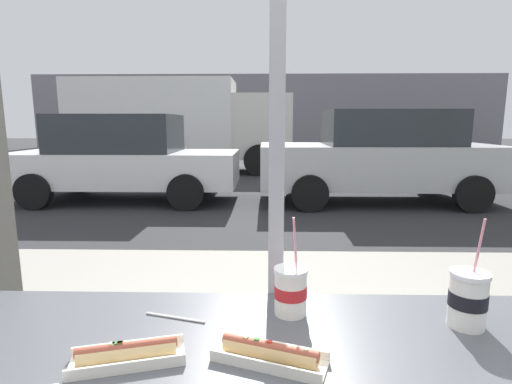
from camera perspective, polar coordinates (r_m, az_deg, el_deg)
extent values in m
plane|color=#2D2D30|center=(9.34, 1.55, 0.56)|extent=(60.00, 60.00, 0.00)
cube|color=#9E998E|center=(3.17, 1.94, -17.40)|extent=(16.00, 2.80, 0.12)
cube|color=#35373A|center=(1.37, 2.83, -14.89)|extent=(1.95, 0.02, 0.02)
cube|color=#9E9EA3|center=(1.31, 3.05, 16.42)|extent=(0.05, 0.08, 1.43)
cube|color=gray|center=(24.73, 1.46, 11.41)|extent=(28.00, 1.20, 4.35)
cylinder|color=silver|center=(1.29, 28.04, -13.65)|extent=(0.10, 0.10, 0.15)
cylinder|color=black|center=(1.29, 28.07, -13.35)|extent=(0.10, 0.10, 0.04)
cylinder|color=black|center=(1.27, 28.30, -10.74)|extent=(0.09, 0.09, 0.01)
cylinder|color=white|center=(1.27, 28.34, -10.32)|extent=(0.11, 0.11, 0.01)
cylinder|color=pink|center=(1.25, 29.20, -7.60)|extent=(0.01, 0.04, 0.20)
cylinder|color=silver|center=(1.23, 4.96, -14.22)|extent=(0.10, 0.10, 0.13)
cylinder|color=red|center=(1.22, 4.96, -13.94)|extent=(0.10, 0.10, 0.04)
cylinder|color=black|center=(1.20, 5.00, -11.55)|extent=(0.09, 0.09, 0.01)
cylinder|color=white|center=(1.20, 5.01, -11.10)|extent=(0.10, 0.10, 0.01)
cylinder|color=pink|center=(1.17, 5.67, -8.28)|extent=(0.02, 0.03, 0.20)
cube|color=silver|center=(1.08, -17.84, -21.99)|extent=(0.28, 0.16, 0.01)
cube|color=silver|center=(1.04, -18.06, -22.81)|extent=(0.26, 0.08, 0.03)
cube|color=silver|center=(1.12, -17.71, -20.26)|extent=(0.26, 0.08, 0.03)
cylinder|color=#DBB77A|center=(1.07, -17.91, -20.94)|extent=(0.23, 0.10, 0.04)
cylinder|color=#9E4733|center=(1.06, -17.95, -20.38)|extent=(0.23, 0.09, 0.03)
cube|color=#337A2D|center=(1.06, -18.90, -19.83)|extent=(0.01, 0.01, 0.01)
cube|color=#337A2D|center=(1.06, -19.56, -19.83)|extent=(0.01, 0.01, 0.01)
cube|color=red|center=(1.06, -18.87, -19.82)|extent=(0.01, 0.01, 0.01)
cube|color=beige|center=(1.06, -19.93, -19.83)|extent=(0.01, 0.01, 0.01)
cube|color=silver|center=(1.04, 1.97, -22.98)|extent=(0.29, 0.17, 0.01)
cube|color=silver|center=(1.00, 1.08, -23.75)|extent=(0.26, 0.09, 0.03)
cube|color=silver|center=(1.07, 2.78, -21.26)|extent=(0.26, 0.09, 0.03)
cylinder|color=tan|center=(1.02, 1.97, -21.90)|extent=(0.23, 0.11, 0.04)
cylinder|color=#9E4733|center=(1.02, 1.98, -21.32)|extent=(0.23, 0.10, 0.03)
cube|color=beige|center=(1.03, -1.50, -20.13)|extent=(0.02, 0.02, 0.01)
cube|color=beige|center=(0.99, 7.14, -21.51)|extent=(0.01, 0.01, 0.01)
cube|color=red|center=(1.01, 1.94, -20.74)|extent=(0.01, 0.01, 0.01)
cube|color=#337A2D|center=(1.02, 0.09, -20.42)|extent=(0.01, 0.01, 0.01)
cylinder|color=white|center=(1.24, -11.50, -17.19)|extent=(0.18, 0.06, 0.01)
cube|color=silver|center=(8.16, -18.23, 3.25)|extent=(4.34, 1.71, 0.64)
cube|color=#282D33|center=(8.15, -19.19, 7.95)|extent=(2.26, 1.50, 0.71)
cylinder|color=black|center=(8.69, -7.83, 1.90)|extent=(0.64, 0.18, 0.64)
cylinder|color=black|center=(7.03, -10.02, -0.04)|extent=(0.64, 0.18, 0.64)
cylinder|color=black|center=(9.49, -24.08, 1.81)|extent=(0.64, 0.18, 0.64)
cylinder|color=black|center=(8.00, -29.26, 0.05)|extent=(0.64, 0.18, 0.64)
cube|color=#BCBCC1|center=(7.98, 17.02, 3.69)|extent=(4.47, 1.82, 0.78)
cube|color=#282D33|center=(7.98, 18.45, 8.75)|extent=(2.33, 1.60, 0.64)
cylinder|color=black|center=(9.33, 23.63, 1.71)|extent=(0.64, 0.18, 0.64)
cylinder|color=black|center=(7.70, 28.69, -0.25)|extent=(0.64, 0.18, 0.64)
cylinder|color=black|center=(8.66, 6.40, 1.91)|extent=(0.64, 0.18, 0.64)
cylinder|color=black|center=(6.88, 7.71, -0.19)|extent=(0.64, 0.18, 0.64)
cube|color=silver|center=(12.97, -14.23, 10.08)|extent=(4.91, 2.20, 2.35)
cube|color=beige|center=(12.51, 0.55, 9.37)|extent=(1.90, 2.10, 1.90)
cylinder|color=black|center=(13.60, 0.60, 5.40)|extent=(0.90, 0.24, 0.90)
cylinder|color=black|center=(11.50, 0.46, 4.58)|extent=(0.90, 0.24, 0.90)
cylinder|color=black|center=(14.31, -16.24, 5.23)|extent=(0.90, 0.24, 0.90)
cylinder|color=black|center=(12.24, -19.32, 4.35)|extent=(0.90, 0.24, 0.90)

